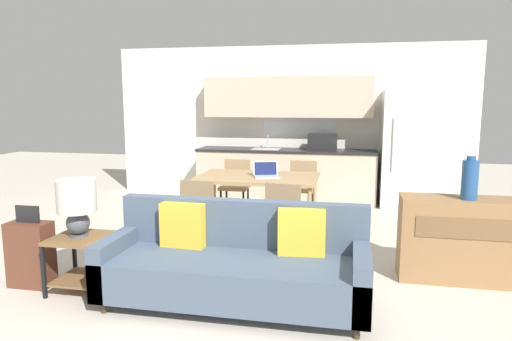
{
  "coord_description": "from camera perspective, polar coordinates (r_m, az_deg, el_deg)",
  "views": [
    {
      "loc": [
        1.09,
        -3.55,
        1.75
      ],
      "look_at": [
        0.05,
        1.5,
        0.95
      ],
      "focal_mm": 32.0,
      "sensor_mm": 36.0,
      "label": 1
    }
  ],
  "objects": [
    {
      "name": "laptop",
      "position": [
        5.92,
        1.28,
        -0.32
      ],
      "size": [
        0.38,
        0.34,
        0.2
      ],
      "rotation": [
        0.0,
        0.0,
        0.32
      ],
      "color": "#B7BABC",
      "rests_on": "dining_table"
    },
    {
      "name": "ground_plane",
      "position": [
        4.1,
        -5.11,
        -16.45
      ],
      "size": [
        20.0,
        20.0,
        0.0
      ],
      "primitive_type": "plane",
      "color": "beige"
    },
    {
      "name": "suitcase",
      "position": [
        4.86,
        -26.35,
        -9.29
      ],
      "size": [
        0.4,
        0.22,
        0.78
      ],
      "color": "brown",
      "rests_on": "ground_plane"
    },
    {
      "name": "kitchen_counter",
      "position": [
        8.0,
        3.87,
        2.29
      ],
      "size": [
        3.11,
        0.65,
        2.15
      ],
      "color": "beige",
      "rests_on": "ground_plane"
    },
    {
      "name": "side_table",
      "position": [
        4.55,
        -20.96,
        -9.71
      ],
      "size": [
        0.5,
        0.5,
        0.51
      ],
      "color": "brown",
      "rests_on": "ground_plane"
    },
    {
      "name": "couch",
      "position": [
        4.02,
        -2.56,
        -11.72
      ],
      "size": [
        2.25,
        0.8,
        0.86
      ],
      "color": "#3D2D1E",
      "rests_on": "ground_plane"
    },
    {
      "name": "vase",
      "position": [
        4.71,
        25.17,
        -1.0
      ],
      "size": [
        0.15,
        0.15,
        0.41
      ],
      "color": "#234C84",
      "rests_on": "credenza"
    },
    {
      "name": "dining_chair_near_right",
      "position": [
        5.16,
        3.75,
        -5.32
      ],
      "size": [
        0.47,
        0.47,
        0.85
      ],
      "rotation": [
        0.0,
        0.0,
        3.01
      ],
      "color": "#997A56",
      "rests_on": "ground_plane"
    },
    {
      "name": "refrigerator",
      "position": [
        7.87,
        18.15,
        2.54
      ],
      "size": [
        0.76,
        0.74,
        1.9
      ],
      "color": "white",
      "rests_on": "ground_plane"
    },
    {
      "name": "dining_chair_far_left",
      "position": [
        6.91,
        -2.57,
        -1.69
      ],
      "size": [
        0.43,
        0.43,
        0.85
      ],
      "rotation": [
        0.0,
        0.0,
        0.02
      ],
      "color": "#997A56",
      "rests_on": "ground_plane"
    },
    {
      "name": "dining_chair_near_left",
      "position": [
        5.39,
        -6.87,
        -4.77
      ],
      "size": [
        0.44,
        0.44,
        0.85
      ],
      "rotation": [
        0.0,
        0.0,
        3.08
      ],
      "color": "#997A56",
      "rests_on": "ground_plane"
    },
    {
      "name": "dining_table",
      "position": [
        5.99,
        0.18,
        -1.26
      ],
      "size": [
        1.57,
        0.98,
        0.76
      ],
      "color": "tan",
      "rests_on": "ground_plane"
    },
    {
      "name": "credenza",
      "position": [
        4.89,
        24.66,
        -7.88
      ],
      "size": [
        1.23,
        0.4,
        0.82
      ],
      "color": "olive",
      "rests_on": "ground_plane"
    },
    {
      "name": "table_lamp",
      "position": [
        4.45,
        -21.5,
        -3.66
      ],
      "size": [
        0.35,
        0.35,
        0.52
      ],
      "color": "#4C515B",
      "rests_on": "side_table"
    },
    {
      "name": "dining_chair_far_right",
      "position": [
        6.8,
        5.81,
        -1.9
      ],
      "size": [
        0.42,
        0.42,
        0.85
      ],
      "rotation": [
        0.0,
        0.0,
        -0.01
      ],
      "color": "#997A56",
      "rests_on": "ground_plane"
    },
    {
      "name": "wall_back",
      "position": [
        8.26,
        4.13,
        6.04
      ],
      "size": [
        6.4,
        0.07,
        2.7
      ],
      "color": "silver",
      "rests_on": "ground_plane"
    }
  ]
}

